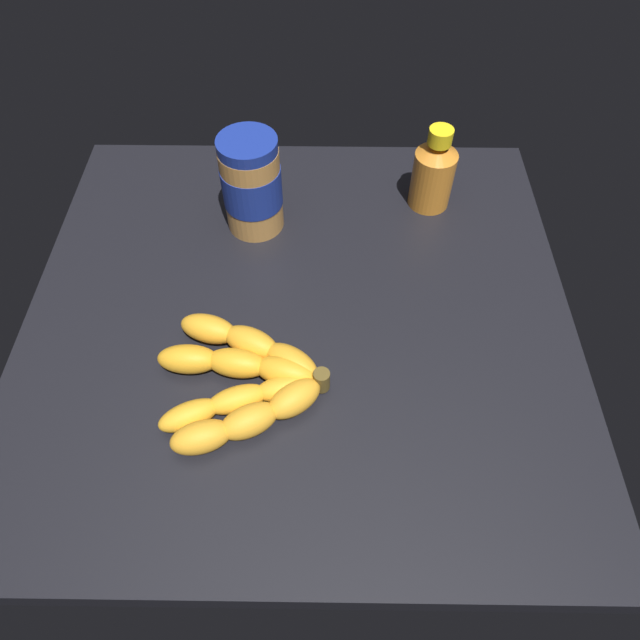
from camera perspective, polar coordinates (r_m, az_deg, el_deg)
ground_plane at (r=77.97cm, az=-2.08°, el=0.15°), size 73.05×71.46×3.59cm
banana_bunch at (r=68.97cm, az=-7.60°, el=-5.90°), size 21.22×20.49×3.75cm
peanut_butter_jar at (r=83.46cm, az=-6.85°, el=13.28°), size 8.56×8.56×14.86cm
honey_bottle at (r=89.14cm, az=11.30°, el=14.33°), size 6.32×6.32×13.20cm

